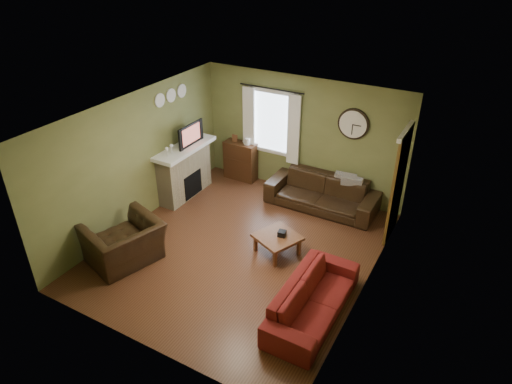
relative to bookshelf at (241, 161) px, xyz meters
The scene contains 31 objects.
floor 2.85m from the bookshelf, 59.20° to the right, with size 4.60×5.20×0.00m, color #512C1B.
ceiling 3.54m from the bookshelf, 59.20° to the right, with size 4.60×5.20×0.00m, color white.
wall_left 2.70m from the bookshelf, 109.56° to the right, with size 0.00×5.20×2.60m, color olive.
wall_right 4.53m from the bookshelf, 32.87° to the right, with size 0.00×5.20×2.60m, color olive.
wall_back 1.68m from the bookshelf, ahead, with size 4.60×0.00×2.60m, color olive.
wall_front 5.29m from the bookshelf, 73.97° to the right, with size 4.60×0.00×2.60m, color olive.
fireplace 1.43m from the bookshelf, 117.46° to the right, with size 0.40×1.40×1.10m, color tan.
firebox 1.36m from the bookshelf, 110.30° to the right, with size 0.04×0.60×0.55m, color black.
mantel 1.57m from the bookshelf, 116.39° to the right, with size 0.58×1.60×0.08m, color white.
tv 1.56m from the bookshelf, 118.58° to the right, with size 0.60×0.08×0.35m, color black.
tv_screen 1.56m from the bookshelf, 115.32° to the right, with size 0.02×0.62×0.36m, color #994C3F.
medallion_left 2.56m from the bookshelf, 117.41° to the right, with size 0.28×0.28×0.03m, color white.
medallion_mid 2.35m from the bookshelf, 123.50° to the right, with size 0.28×0.28×0.03m, color white.
medallion_right 2.18m from the bookshelf, 132.44° to the right, with size 0.28×0.28×0.03m, color white.
window_pane 1.29m from the bookshelf, 12.37° to the left, with size 1.00×0.02×1.30m, color silver, non-canonical shape.
curtain_rod 1.96m from the bookshelf, ahead, with size 0.03×0.03×1.50m, color black.
curtain_left 1.02m from the bookshelf, 18.13° to the left, with size 0.28×0.04×1.55m, color white.
curtain_right 1.63m from the bookshelf, ahead, with size 0.28×0.04×1.55m, color white.
wall_clock 2.88m from the bookshelf, ahead, with size 0.64×0.06×0.64m, color white, non-canonical shape.
door 3.80m from the bookshelf, ahead, with size 0.05×0.90×2.10m, color brown.
bookshelf is the anchor object (origin of this frame).
book 0.51m from the bookshelf, ahead, with size 0.18×0.24×0.02m, color brown.
sofa_brown 2.19m from the bookshelf, ahead, with size 2.32×0.91×0.68m, color black.
pillow_left 2.72m from the bookshelf, ahead, with size 0.44×0.13×0.44m, color gray.
pillow_right 2.56m from the bookshelf, ahead, with size 0.44×0.13×0.44m, color gray.
sofa_red 4.62m from the bookshelf, 45.41° to the right, with size 2.04×0.80×0.60m, color maroon.
armchair 3.70m from the bookshelf, 92.47° to the right, with size 1.20×1.05×0.78m, color black.
coffee_table 3.02m from the bookshelf, 46.46° to the right, with size 0.70×0.70×0.37m, color brown, non-canonical shape.
tissue_box 3.03m from the bookshelf, 44.98° to the right, with size 0.13×0.13×0.10m, color black.
wine_glass_a 2.10m from the bookshelf, 108.42° to the right, with size 0.07×0.07×0.20m, color white, non-canonical shape.
wine_glass_b 1.97m from the bookshelf, 109.92° to the right, with size 0.07×0.07×0.21m, color white, non-canonical shape.
Camera 1 is at (3.56, -5.79, 5.12)m, focal length 32.00 mm.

